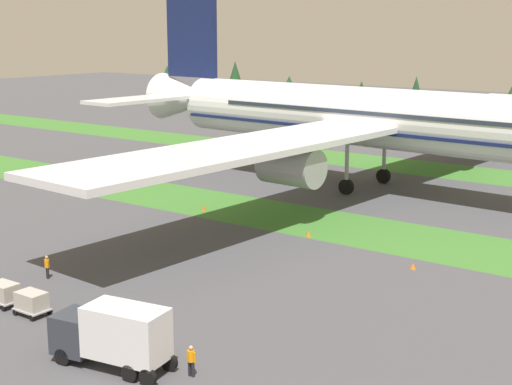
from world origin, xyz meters
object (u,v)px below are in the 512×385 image
at_px(airliner, 385,118).
at_px(catering_truck, 112,334).
at_px(cargo_dolly_lead, 4,292).
at_px(taxiway_marker_2, 204,208).
at_px(taxiway_marker_1, 309,234).
at_px(taxiway_marker_0, 413,266).
at_px(cargo_dolly_second, 32,301).
at_px(ground_crew_marshaller, 47,266).
at_px(ground_crew_loader, 191,360).

distance_m(airliner, catering_truck, 50.63).
xyz_separation_m(cargo_dolly_lead, taxiway_marker_2, (-6.46, 28.03, -0.59)).
bearing_deg(cargo_dolly_lead, taxiway_marker_1, -16.00).
relative_size(catering_truck, taxiway_marker_2, 10.87).
height_order(airliner, taxiway_marker_1, airliner).
bearing_deg(taxiway_marker_0, taxiway_marker_2, 169.49).
height_order(cargo_dolly_lead, taxiway_marker_1, cargo_dolly_lead).
relative_size(cargo_dolly_second, taxiway_marker_0, 4.90).
bearing_deg(ground_crew_marshaller, taxiway_marker_1, 93.06).
distance_m(ground_crew_marshaller, ground_crew_loader, 19.93).
height_order(cargo_dolly_lead, ground_crew_loader, ground_crew_loader).
bearing_deg(ground_crew_loader, airliner, 103.15).
bearing_deg(cargo_dolly_second, taxiway_marker_0, -34.54).
relative_size(ground_crew_marshaller, taxiway_marker_1, 3.30).
bearing_deg(taxiway_marker_1, ground_crew_marshaller, -114.03).
bearing_deg(ground_crew_loader, catering_truck, -160.23).
xyz_separation_m(cargo_dolly_lead, cargo_dolly_second, (2.90, 0.04, 0.00)).
xyz_separation_m(airliner, catering_truck, (9.22, -49.38, -6.31)).
bearing_deg(ground_crew_marshaller, taxiway_marker_0, 68.25).
bearing_deg(cargo_dolly_second, airliner, -1.53).
relative_size(cargo_dolly_second, ground_crew_marshaller, 1.28).
distance_m(airliner, ground_crew_loader, 50.06).
relative_size(catering_truck, taxiway_marker_0, 16.00).
distance_m(taxiway_marker_0, taxiway_marker_1, 11.73).
height_order(airliner, ground_crew_marshaller, airliner).
xyz_separation_m(airliner, ground_crew_marshaller, (-5.75, -42.04, -7.32)).
height_order(airliner, cargo_dolly_second, airliner).
distance_m(cargo_dolly_lead, ground_crew_marshaller, 5.71).
xyz_separation_m(ground_crew_loader, taxiway_marker_2, (-23.37, 28.41, -0.61)).
xyz_separation_m(ground_crew_marshaller, taxiway_marker_0, (20.74, 18.13, -0.72)).
xyz_separation_m(taxiway_marker_0, taxiway_marker_1, (-11.37, 2.89, 0.04)).
distance_m(cargo_dolly_second, taxiway_marker_1, 26.60).
bearing_deg(catering_truck, airliner, 0.50).
bearing_deg(cargo_dolly_lead, ground_crew_marshaller, 21.94).
bearing_deg(cargo_dolly_lead, cargo_dolly_second, -90.00).
xyz_separation_m(taxiway_marker_1, taxiway_marker_2, (-13.63, 1.75, 0.07)).
distance_m(catering_truck, taxiway_marker_0, 26.17).
bearing_deg(taxiway_marker_0, ground_crew_loader, -93.91).
distance_m(catering_truck, taxiway_marker_1, 28.95).
distance_m(cargo_dolly_second, catering_truck, 10.15).
height_order(catering_truck, ground_crew_marshaller, catering_truck).
distance_m(catering_truck, ground_crew_marshaller, 16.71).
height_order(cargo_dolly_second, taxiway_marker_1, cargo_dolly_second).
xyz_separation_m(ground_crew_marshaller, taxiway_marker_2, (-4.26, 22.77, -0.61)).
height_order(cargo_dolly_second, taxiway_marker_0, cargo_dolly_second).
relative_size(ground_crew_loader, taxiway_marker_0, 3.84).
relative_size(airliner, cargo_dolly_second, 39.59).
height_order(cargo_dolly_lead, ground_crew_marshaller, ground_crew_marshaller).
relative_size(cargo_dolly_second, taxiway_marker_2, 3.33).
bearing_deg(taxiway_marker_1, catering_truck, -78.81).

